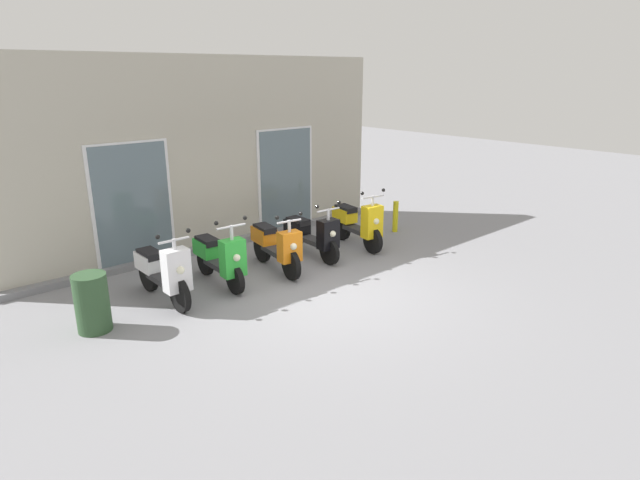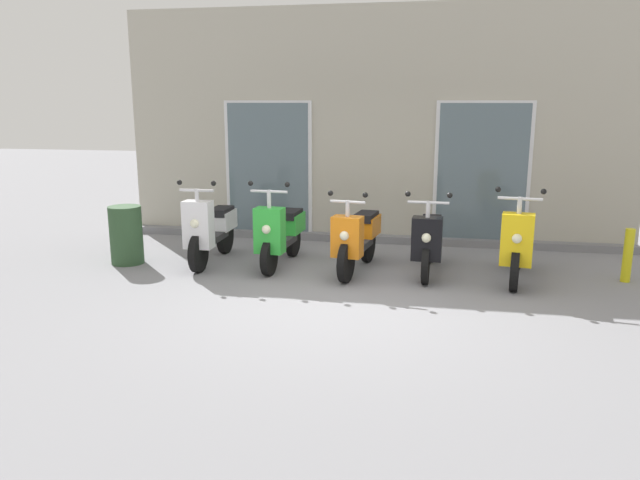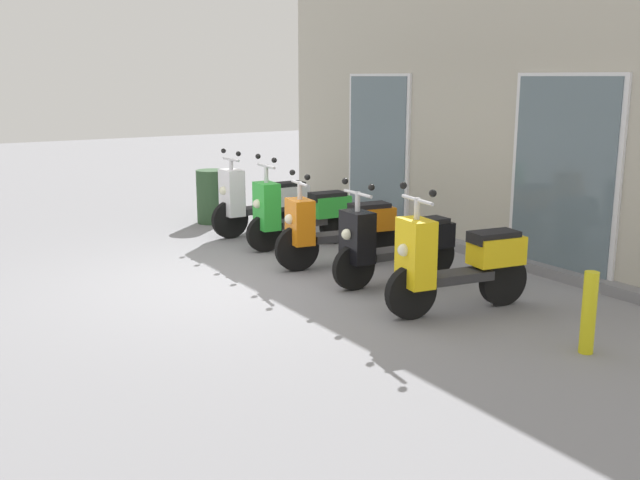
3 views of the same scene
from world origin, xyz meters
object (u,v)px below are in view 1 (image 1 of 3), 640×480
(scooter_green, at_px, (220,257))
(trash_bin, at_px, (92,303))
(scooter_black, at_px, (312,234))
(scooter_yellow, at_px, (358,223))
(curb_bollard, at_px, (395,217))
(scooter_orange, at_px, (276,245))
(scooter_white, at_px, (163,272))

(scooter_green, bearing_deg, trash_bin, -172.43)
(scooter_black, relative_size, trash_bin, 1.93)
(scooter_yellow, relative_size, curb_bollard, 2.26)
(scooter_yellow, xyz_separation_m, trash_bin, (-5.40, -0.18, -0.09))
(scooter_yellow, bearing_deg, scooter_orange, 179.56)
(scooter_green, bearing_deg, scooter_orange, -5.25)
(scooter_green, bearing_deg, scooter_yellow, -2.11)
(scooter_white, relative_size, trash_bin, 1.95)
(scooter_white, height_order, curb_bollard, scooter_white)
(scooter_black, bearing_deg, curb_bollard, 1.21)
(scooter_yellow, height_order, trash_bin, scooter_yellow)
(scooter_white, bearing_deg, curb_bollard, 1.07)
(scooter_green, xyz_separation_m, scooter_yellow, (3.19, -0.12, 0.02))
(scooter_green, relative_size, scooter_black, 0.98)
(scooter_green, xyz_separation_m, trash_bin, (-2.21, -0.29, -0.07))
(trash_bin, bearing_deg, curb_bollard, 3.10)
(scooter_white, xyz_separation_m, curb_bollard, (5.62, 0.10, -0.15))
(scooter_orange, height_order, scooter_black, scooter_black)
(scooter_green, xyz_separation_m, scooter_black, (2.06, 0.02, -0.02))
(scooter_green, height_order, scooter_black, scooter_green)
(scooter_green, distance_m, curb_bollard, 4.59)
(scooter_black, relative_size, curb_bollard, 2.29)
(trash_bin, bearing_deg, scooter_white, 12.53)
(trash_bin, bearing_deg, scooter_black, 4.22)
(scooter_white, height_order, scooter_orange, scooter_white)
(scooter_white, distance_m, scooter_yellow, 4.22)
(scooter_yellow, bearing_deg, trash_bin, -178.13)
(scooter_black, xyz_separation_m, trash_bin, (-4.27, -0.31, -0.05))
(scooter_orange, relative_size, scooter_yellow, 1.03)
(scooter_yellow, bearing_deg, scooter_green, 177.89)
(scooter_green, height_order, curb_bollard, scooter_green)
(scooter_orange, xyz_separation_m, scooter_black, (0.95, 0.12, -0.01))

